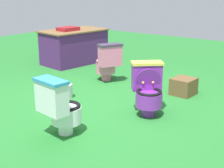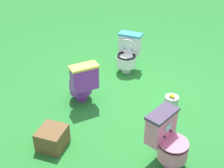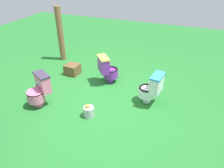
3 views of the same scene
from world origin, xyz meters
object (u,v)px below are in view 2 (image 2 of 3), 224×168
toilet_pink (167,139)px  lemon_bucket (171,102)px  toilet_white (128,53)px  small_crate (52,138)px  toilet_purple (82,82)px

toilet_pink → lemon_bucket: (-1.16, -0.03, -0.25)m
toilet_white → small_crate: toilet_white is taller
toilet_purple → small_crate: toilet_purple is taller
toilet_pink → toilet_white: bearing=-128.2°
toilet_white → lemon_bucket: 1.43m
toilet_white → small_crate: size_ratio=1.97×
toilet_purple → toilet_pink: bearing=-75.7°
toilet_white → toilet_purple: bearing=76.6°
toilet_white → toilet_pink: bearing=121.5°
toilet_pink → small_crate: size_ratio=1.97×
toilet_pink → lemon_bucket: bearing=-150.3°
toilet_purple → toilet_white: (-1.23, 0.48, 0.00)m
small_crate → lemon_bucket: (-1.26, 1.47, -0.02)m
toilet_pink → small_crate: bearing=-57.8°
toilet_white → small_crate: bearing=85.0°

